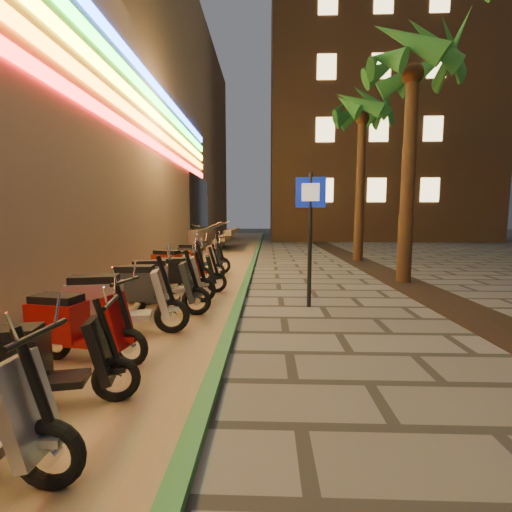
{
  "coord_description": "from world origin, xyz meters",
  "views": [
    {
      "loc": [
        -0.3,
        -2.84,
        1.82
      ],
      "look_at": [
        -0.49,
        2.83,
        1.2
      ],
      "focal_mm": 24.0,
      "sensor_mm": 36.0,
      "label": 1
    }
  ],
  "objects_px": {
    "scooter_6": "(75,325)",
    "scooter_5": "(35,363)",
    "scooter_12": "(196,263)",
    "scooter_13": "(198,257)",
    "scooter_7": "(115,302)",
    "scooter_11": "(176,266)",
    "scooter_10": "(185,274)",
    "pedestrian_sign": "(310,221)",
    "scooter_8": "(150,288)",
    "scooter_9": "(163,279)"
  },
  "relations": [
    {
      "from": "scooter_7",
      "to": "scooter_11",
      "type": "distance_m",
      "value": 4.13
    },
    {
      "from": "scooter_10",
      "to": "pedestrian_sign",
      "type": "bearing_deg",
      "value": -34.44
    },
    {
      "from": "scooter_6",
      "to": "scooter_9",
      "type": "height_order",
      "value": "scooter_9"
    },
    {
      "from": "scooter_11",
      "to": "scooter_9",
      "type": "bearing_deg",
      "value": -66.02
    },
    {
      "from": "scooter_5",
      "to": "scooter_11",
      "type": "distance_m",
      "value": 6.15
    },
    {
      "from": "scooter_10",
      "to": "scooter_12",
      "type": "height_order",
      "value": "scooter_10"
    },
    {
      "from": "scooter_6",
      "to": "scooter_10",
      "type": "xyz_separation_m",
      "value": [
        0.42,
        3.99,
        0.01
      ]
    },
    {
      "from": "scooter_8",
      "to": "scooter_10",
      "type": "distance_m",
      "value": 1.94
    },
    {
      "from": "scooter_6",
      "to": "scooter_7",
      "type": "distance_m",
      "value": 0.94
    },
    {
      "from": "scooter_6",
      "to": "scooter_5",
      "type": "bearing_deg",
      "value": -68.06
    },
    {
      "from": "scooter_5",
      "to": "scooter_13",
      "type": "bearing_deg",
      "value": 78.3
    },
    {
      "from": "scooter_9",
      "to": "scooter_8",
      "type": "bearing_deg",
      "value": -101.69
    },
    {
      "from": "scooter_8",
      "to": "scooter_10",
      "type": "relative_size",
      "value": 1.09
    },
    {
      "from": "scooter_11",
      "to": "scooter_12",
      "type": "height_order",
      "value": "scooter_11"
    },
    {
      "from": "scooter_12",
      "to": "scooter_13",
      "type": "relative_size",
      "value": 0.86
    },
    {
      "from": "scooter_5",
      "to": "scooter_6",
      "type": "height_order",
      "value": "scooter_6"
    },
    {
      "from": "scooter_7",
      "to": "pedestrian_sign",
      "type": "bearing_deg",
      "value": 18.19
    },
    {
      "from": "scooter_7",
      "to": "scooter_8",
      "type": "relative_size",
      "value": 1.0
    },
    {
      "from": "scooter_11",
      "to": "scooter_12",
      "type": "distance_m",
      "value": 1.19
    },
    {
      "from": "scooter_6",
      "to": "scooter_12",
      "type": "xyz_separation_m",
      "value": [
        0.23,
        6.2,
        -0.02
      ]
    },
    {
      "from": "scooter_7",
      "to": "scooter_10",
      "type": "xyz_separation_m",
      "value": [
        0.33,
        3.05,
        -0.05
      ]
    },
    {
      "from": "scooter_7",
      "to": "scooter_10",
      "type": "height_order",
      "value": "scooter_7"
    },
    {
      "from": "scooter_8",
      "to": "scooter_9",
      "type": "bearing_deg",
      "value": 85.63
    },
    {
      "from": "scooter_11",
      "to": "scooter_12",
      "type": "xyz_separation_m",
      "value": [
        0.31,
        1.14,
        -0.07
      ]
    },
    {
      "from": "scooter_10",
      "to": "scooter_13",
      "type": "bearing_deg",
      "value": 82.83
    },
    {
      "from": "pedestrian_sign",
      "to": "scooter_7",
      "type": "bearing_deg",
      "value": -138.86
    },
    {
      "from": "scooter_13",
      "to": "scooter_6",
      "type": "bearing_deg",
      "value": -83.2
    },
    {
      "from": "scooter_6",
      "to": "scooter_8",
      "type": "relative_size",
      "value": 0.9
    },
    {
      "from": "scooter_5",
      "to": "scooter_12",
      "type": "distance_m",
      "value": 7.28
    },
    {
      "from": "pedestrian_sign",
      "to": "scooter_12",
      "type": "height_order",
      "value": "pedestrian_sign"
    },
    {
      "from": "pedestrian_sign",
      "to": "scooter_13",
      "type": "xyz_separation_m",
      "value": [
        -3.2,
        4.32,
        -1.22
      ]
    },
    {
      "from": "pedestrian_sign",
      "to": "scooter_8",
      "type": "relative_size",
      "value": 1.53
    },
    {
      "from": "scooter_10",
      "to": "scooter_6",
      "type": "bearing_deg",
      "value": -109.11
    },
    {
      "from": "scooter_7",
      "to": "scooter_9",
      "type": "bearing_deg",
      "value": 73.33
    },
    {
      "from": "scooter_5",
      "to": "scooter_10",
      "type": "xyz_separation_m",
      "value": [
        0.19,
        5.07,
        0.04
      ]
    },
    {
      "from": "scooter_6",
      "to": "scooter_10",
      "type": "height_order",
      "value": "scooter_10"
    },
    {
      "from": "scooter_6",
      "to": "scooter_13",
      "type": "bearing_deg",
      "value": 98.75
    },
    {
      "from": "scooter_6",
      "to": "scooter_9",
      "type": "relative_size",
      "value": 0.9
    },
    {
      "from": "pedestrian_sign",
      "to": "scooter_9",
      "type": "distance_m",
      "value": 3.3
    },
    {
      "from": "pedestrian_sign",
      "to": "scooter_11",
      "type": "height_order",
      "value": "pedestrian_sign"
    },
    {
      "from": "scooter_12",
      "to": "scooter_13",
      "type": "distance_m",
      "value": 1.0
    },
    {
      "from": "scooter_7",
      "to": "scooter_9",
      "type": "height_order",
      "value": "scooter_7"
    },
    {
      "from": "scooter_5",
      "to": "scooter_7",
      "type": "relative_size",
      "value": 0.84
    },
    {
      "from": "scooter_6",
      "to": "scooter_8",
      "type": "bearing_deg",
      "value": 92.37
    },
    {
      "from": "pedestrian_sign",
      "to": "scooter_8",
      "type": "distance_m",
      "value": 3.37
    },
    {
      "from": "scooter_12",
      "to": "scooter_7",
      "type": "bearing_deg",
      "value": -76.91
    },
    {
      "from": "scooter_12",
      "to": "scooter_8",
      "type": "bearing_deg",
      "value": -75.01
    },
    {
      "from": "scooter_12",
      "to": "scooter_13",
      "type": "xyz_separation_m",
      "value": [
        -0.13,
        0.98,
        0.08
      ]
    },
    {
      "from": "scooter_5",
      "to": "scooter_6",
      "type": "xyz_separation_m",
      "value": [
        -0.24,
        1.08,
        0.02
      ]
    },
    {
      "from": "scooter_6",
      "to": "scooter_7",
      "type": "height_order",
      "value": "scooter_7"
    }
  ]
}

